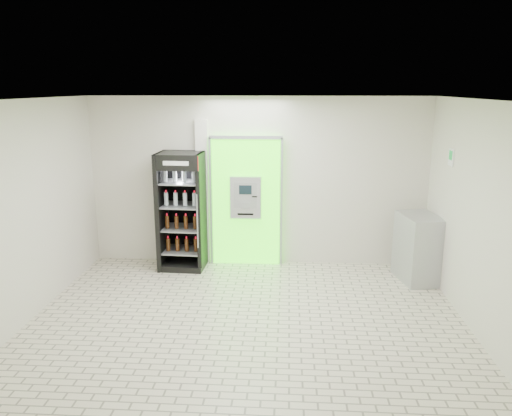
{
  "coord_description": "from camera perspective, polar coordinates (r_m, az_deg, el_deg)",
  "views": [
    {
      "loc": [
        0.54,
        -6.24,
        3.16
      ],
      "look_at": [
        0.06,
        1.2,
        1.34
      ],
      "focal_mm": 35.0,
      "sensor_mm": 36.0,
      "label": 1
    }
  ],
  "objects": [
    {
      "name": "atm_assembly",
      "position": [
        8.91,
        -1.13,
        0.85
      ],
      "size": [
        1.3,
        0.24,
        2.33
      ],
      "color": "#40FF15",
      "rests_on": "ground"
    },
    {
      "name": "beverage_cooler",
      "position": [
        8.86,
        -8.42,
        -0.57
      ],
      "size": [
        0.8,
        0.75,
        2.06
      ],
      "rotation": [
        0.0,
        0.0,
        -0.04
      ],
      "color": "black",
      "rests_on": "ground"
    },
    {
      "name": "exit_sign",
      "position": [
        8.09,
        21.41,
        5.44
      ],
      "size": [
        0.02,
        0.22,
        0.26
      ],
      "color": "white",
      "rests_on": "room_shell"
    },
    {
      "name": "room_shell",
      "position": [
        6.4,
        -1.19,
        1.86
      ],
      "size": [
        6.0,
        6.0,
        6.0
      ],
      "color": "beige",
      "rests_on": "ground"
    },
    {
      "name": "ground",
      "position": [
        7.01,
        -1.12,
        -13.03
      ],
      "size": [
        6.0,
        6.0,
        0.0
      ],
      "primitive_type": "plane",
      "color": "beige",
      "rests_on": "ground"
    },
    {
      "name": "steel_cabinet",
      "position": [
        8.69,
        18.07,
        -4.38
      ],
      "size": [
        0.71,
        0.93,
        1.12
      ],
      "rotation": [
        0.0,
        0.0,
        0.19
      ],
      "color": "#A1A3A9",
      "rests_on": "ground"
    },
    {
      "name": "pillar",
      "position": [
        9.01,
        -6.07,
        1.77
      ],
      "size": [
        0.22,
        0.11,
        2.6
      ],
      "color": "silver",
      "rests_on": "ground"
    }
  ]
}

